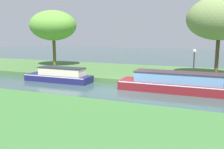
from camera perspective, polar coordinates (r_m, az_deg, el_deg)
ground_plane at (r=16.91m, az=1.41°, el=-3.82°), size 120.00×120.00×0.00m
riverbank_far at (r=23.43m, az=7.49°, el=0.31°), size 72.00×10.00×0.40m
riverbank_near at (r=9.40m, az=-19.09°, el=-14.08°), size 72.00×10.00×0.40m
navy_barge at (r=20.52m, az=-12.56°, el=-0.24°), size 5.93×1.69×1.23m
maroon_narrowboat at (r=17.01m, az=15.86°, el=-2.06°), size 8.21×2.08×1.38m
willow_tree_left at (r=28.08m, az=-14.07°, el=11.38°), size 5.47×4.67×6.28m
willow_tree_centre at (r=21.85m, az=24.61°, el=12.23°), size 5.39×3.78×6.68m
lamp_post at (r=18.36m, az=19.18°, el=3.00°), size 0.24×0.24×2.47m
mooring_post_near at (r=18.04m, az=24.61°, el=-1.57°), size 0.14×0.14×0.60m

